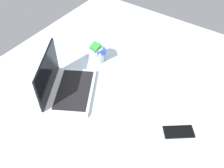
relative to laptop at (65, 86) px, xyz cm
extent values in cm
cube|color=silver|center=(12.18, -16.16, -13.41)|extent=(180.00, 140.00, 18.00)
cube|color=silver|center=(1.51, -2.64, -3.41)|extent=(40.07, 36.35, 2.00)
cube|color=black|center=(2.26, -3.94, -2.21)|extent=(33.61, 29.16, 0.40)
cube|color=black|center=(-3.95, 6.91, 8.09)|extent=(29.14, 17.26, 21.00)
cylinder|color=silver|center=(30.22, 2.03, 1.09)|extent=(9.00, 9.00, 11.00)
cube|color=orange|center=(30.09, 1.96, -1.34)|extent=(7.48, 6.93, 5.56)
cube|color=#268C33|center=(30.62, 4.10, 0.40)|extent=(7.74, 8.06, 6.27)
cube|color=red|center=(29.85, 2.35, 2.15)|extent=(7.62, 5.98, 5.47)
cube|color=blue|center=(30.66, -0.24, 3.89)|extent=(7.31, 7.37, 4.80)
cube|color=blue|center=(30.56, 2.18, 5.63)|extent=(4.97, 4.35, 4.32)
cube|color=#268C33|center=(28.37, 1.23, 7.37)|extent=(5.92, 5.50, 5.59)
cube|color=black|center=(10.72, -60.97, -4.01)|extent=(13.91, 15.25, 0.80)
camera|label=1|loc=(-60.73, -72.48, 95.78)|focal=40.00mm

